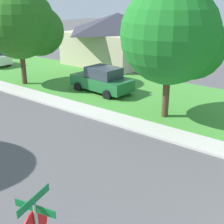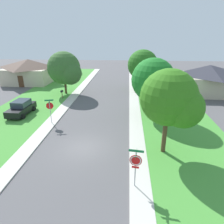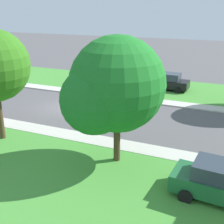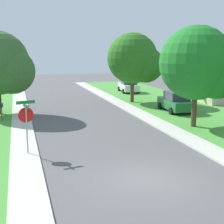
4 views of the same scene
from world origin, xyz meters
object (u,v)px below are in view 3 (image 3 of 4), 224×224
(stop_sign_far_corner, at_px, (132,79))
(car_black_across_road, at_px, (168,82))
(tree_corner_large, at_px, (112,88))
(car_green_driveway_right, at_px, (221,183))

(stop_sign_far_corner, bearing_deg, car_black_across_road, 153.90)
(tree_corner_large, bearing_deg, car_black_across_road, -177.58)
(car_green_driveway_right, distance_m, tree_corner_large, 6.67)
(car_black_across_road, height_order, car_green_driveway_right, same)
(stop_sign_far_corner, relative_size, car_black_across_road, 0.64)
(stop_sign_far_corner, distance_m, car_black_across_road, 5.12)
(car_black_across_road, xyz_separation_m, tree_corner_large, (15.86, 0.67, 3.33))
(stop_sign_far_corner, xyz_separation_m, car_green_driveway_right, (12.50, 8.55, -1.01))
(stop_sign_far_corner, height_order, car_green_driveway_right, stop_sign_far_corner)
(stop_sign_far_corner, height_order, tree_corner_large, tree_corner_large)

